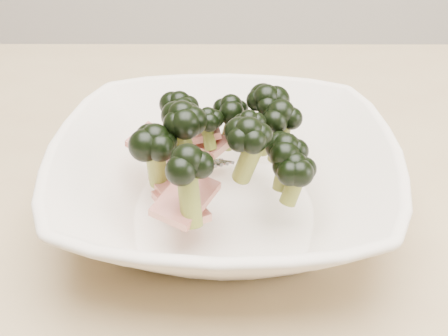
% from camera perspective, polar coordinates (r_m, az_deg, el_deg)
% --- Properties ---
extents(dining_table, '(1.20, 0.80, 0.75)m').
position_cam_1_polar(dining_table, '(0.63, 1.84, -11.00)').
color(dining_table, tan).
rests_on(dining_table, ground).
extents(broccoli_dish, '(0.31, 0.31, 0.12)m').
position_cam_1_polar(broccoli_dish, '(0.54, 0.02, -0.79)').
color(broccoli_dish, silver).
rests_on(broccoli_dish, dining_table).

